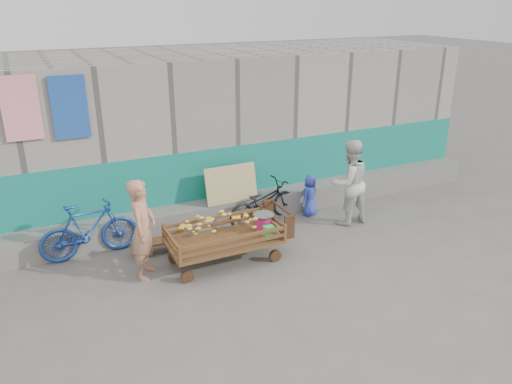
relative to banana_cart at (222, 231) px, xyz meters
name	(u,v)px	position (x,y,z in m)	size (l,w,h in m)	color
ground	(271,283)	(0.42, -0.90, -0.57)	(80.00, 80.00, 0.00)	#595551
building_wall	(183,129)	(0.42, 3.15, 0.90)	(12.00, 3.50, 3.00)	gray
banana_cart	(222,231)	(0.00, 0.00, 0.00)	(1.97, 0.90, 0.84)	#573719
bench	(160,243)	(-0.82, 0.78, -0.40)	(0.94, 0.28, 0.24)	#573719
vendor_man	(143,229)	(-1.22, 0.15, 0.22)	(0.57, 0.38, 1.57)	tan
woman	(349,182)	(2.71, 0.42, 0.25)	(0.79, 0.62, 1.63)	silver
child	(310,195)	(2.26, 1.02, -0.15)	(0.41, 0.27, 0.84)	#2C3FB0
bicycle_dark	(263,202)	(1.28, 1.15, -0.17)	(0.53, 1.51, 0.79)	black
bicycle_blue	(89,230)	(-1.89, 1.15, -0.09)	(0.45, 1.58, 0.95)	#1C3F92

